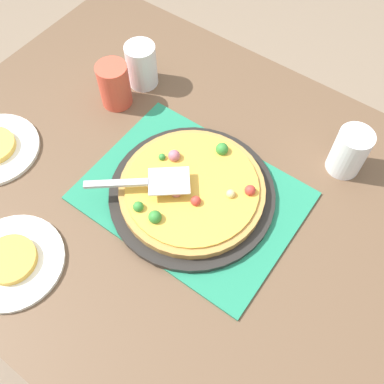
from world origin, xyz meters
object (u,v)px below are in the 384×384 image
object	(u,v)px
plate_near_left	(12,262)
pizza_server	(147,182)
pizza_pan	(192,194)
pizza	(192,189)
cup_far	(142,65)
cup_near	(114,85)
served_slice_left	(10,259)
cup_corner	(349,152)

from	to	relation	value
plate_near_left	pizza_server	world-z (taller)	pizza_server
pizza_pan	pizza	size ratio (longest dim) A/B	1.15
cup_far	pizza	bearing A→B (deg)	-34.38
pizza	cup_near	distance (m)	0.36
served_slice_left	pizza_pan	bearing A→B (deg)	59.04
cup_far	plate_near_left	bearing A→B (deg)	-79.16
pizza_server	pizza_pan	bearing A→B (deg)	38.69
pizza	cup_near	bearing A→B (deg)	159.56
pizza	cup_corner	size ratio (longest dim) A/B	2.75
pizza	cup_near	size ratio (longest dim) A/B	2.75
served_slice_left	pizza_server	size ratio (longest dim) A/B	0.53
plate_near_left	cup_corner	size ratio (longest dim) A/B	1.83
pizza_pan	plate_near_left	world-z (taller)	pizza_pan
pizza_pan	cup_corner	size ratio (longest dim) A/B	3.17
pizza_pan	cup_far	world-z (taller)	cup_far
cup_near	pizza_server	size ratio (longest dim) A/B	0.58
cup_corner	pizza_pan	bearing A→B (deg)	-131.22
cup_far	pizza_server	bearing A→B (deg)	-48.85
served_slice_left	cup_corner	distance (m)	0.78
pizza_pan	pizza_server	xyz separation A→B (m)	(-0.08, -0.06, 0.06)
plate_near_left	pizza_server	bearing A→B (deg)	65.09
pizza_server	pizza	bearing A→B (deg)	38.87
cup_corner	served_slice_left	bearing A→B (deg)	-125.82
pizza_pan	served_slice_left	bearing A→B (deg)	-120.96
plate_near_left	pizza_server	xyz separation A→B (m)	(0.14, 0.29, 0.07)
plate_near_left	served_slice_left	bearing A→B (deg)	0.00
pizza_pan	cup_near	xyz separation A→B (m)	(-0.33, 0.12, 0.05)
pizza_pan	pizza	distance (m)	0.02
cup_near	cup_far	bearing A→B (deg)	83.33
served_slice_left	cup_corner	bearing A→B (deg)	54.18
cup_corner	pizza	bearing A→B (deg)	-131.27
cup_far	cup_corner	world-z (taller)	same
plate_near_left	cup_near	distance (m)	0.50
cup_corner	pizza_server	bearing A→B (deg)	-133.32
pizza	cup_far	xyz separation A→B (m)	(-0.32, 0.22, 0.03)
cup_near	cup_corner	bearing A→B (deg)	15.02
plate_near_left	served_slice_left	distance (m)	0.01
served_slice_left	pizza_server	xyz separation A→B (m)	(0.14, 0.29, 0.05)
pizza	pizza_server	bearing A→B (deg)	-141.13
pizza	cup_far	bearing A→B (deg)	145.62
pizza_pan	cup_far	xyz separation A→B (m)	(-0.32, 0.22, 0.05)
served_slice_left	cup_near	xyz separation A→B (m)	(-0.12, 0.48, 0.04)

